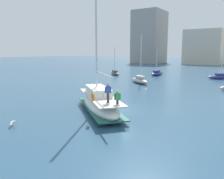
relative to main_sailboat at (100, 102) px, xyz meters
The scene contains 8 objects.
ground_plane 2.29m from the main_sailboat, 56.40° to the left, with size 400.00×400.00×0.00m, color #284C66.
main_sailboat is the anchor object (origin of this frame).
moored_sloop_near 33.97m from the main_sailboat, 104.34° to the left, with size 1.62×5.29×6.36m.
moored_catamaran 33.80m from the main_sailboat, 82.10° to the left, with size 4.38×3.99×6.71m.
moored_cutter_right 19.93m from the main_sailboat, 106.80° to the left, with size 5.38×4.62×8.36m.
moored_ketch_distant 33.01m from the main_sailboat, 120.91° to the left, with size 4.39×3.55×6.51m.
seagull 7.56m from the main_sailboat, 111.75° to the right, with size 0.86×0.90×0.17m.
waterfront_buildings 89.18m from the main_sailboat, 92.26° to the left, with size 83.52×20.69×24.17m.
Camera 1 is at (11.37, -18.19, 5.50)m, focal length 36.83 mm.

